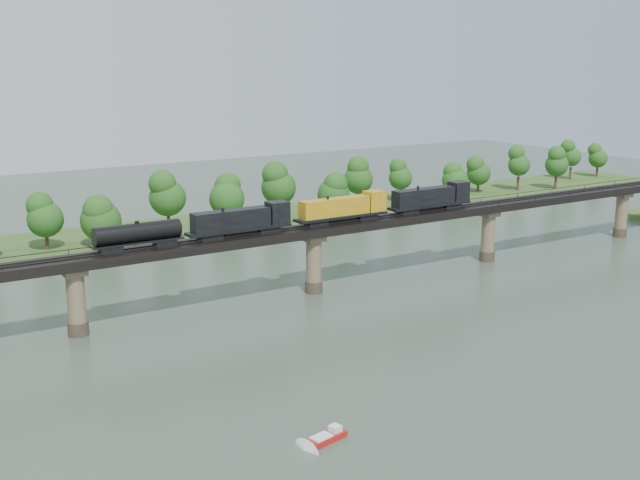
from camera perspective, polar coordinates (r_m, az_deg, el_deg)
ground at (r=113.76m, az=7.60°, el=-7.41°), size 400.00×400.00×0.00m
far_bank at (r=184.23m, az=-9.49°, el=0.75°), size 300.00×24.00×1.60m
bridge at (r=135.36m, az=-0.45°, el=-1.52°), size 236.00×30.00×11.50m
bridge_superstructure at (r=133.91m, az=-0.45°, el=1.10°), size 220.00×4.90×0.75m
far_treeline at (r=175.64m, az=-11.49°, el=2.73°), size 289.06×17.54×13.60m
freight_train at (r=133.12m, az=-0.73°, el=1.92°), size 71.10×2.77×4.89m
motorboat at (r=86.56m, az=0.49°, el=-13.81°), size 4.91×2.60×1.30m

